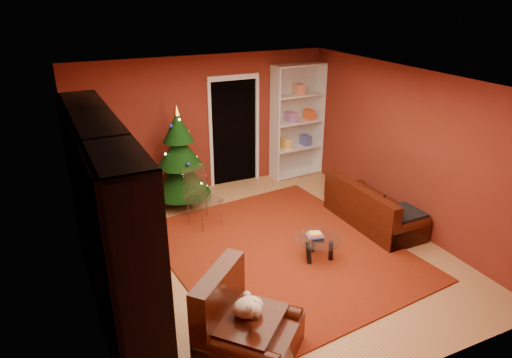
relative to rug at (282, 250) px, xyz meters
name	(u,v)px	position (x,y,z in m)	size (l,w,h in m)	color
floor	(267,253)	(-0.21, 0.08, -0.04)	(5.00, 5.50, 0.05)	#A77044
ceiling	(269,78)	(-0.21, 0.08, 2.61)	(5.00, 5.50, 0.05)	silver
wall_back	(204,124)	(-0.21, 2.85, 1.29)	(5.00, 0.05, 2.60)	maroon
wall_left	(79,206)	(-2.74, 0.08, 1.29)	(0.05, 5.50, 2.60)	maroon
wall_right	(407,148)	(2.31, 0.08, 1.29)	(0.05, 5.50, 2.60)	maroon
doorway	(234,133)	(0.39, 2.81, 1.04)	(1.06, 0.60, 2.16)	black
rug	(282,250)	(0.00, 0.00, 0.00)	(3.27, 3.82, 0.02)	maroon
media_unit	(109,229)	(-2.49, -0.56, 1.23)	(0.50, 3.23, 2.48)	black
christmas_tree	(180,158)	(-0.91, 2.23, 0.90)	(1.06, 1.06, 1.88)	black
gift_box_green	(202,193)	(-0.51, 2.26, 0.12)	(0.26, 0.26, 0.26)	#296E31
gift_box_red	(150,205)	(-1.52, 2.22, 0.11)	(0.23, 0.23, 0.23)	maroon
white_bookshelf	(298,122)	(1.74, 2.65, 1.16)	(1.11, 0.40, 2.40)	white
armchair	(251,326)	(-1.31, -1.76, 0.39)	(1.03, 1.03, 0.80)	black
dog	(248,307)	(-1.31, -1.69, 0.59)	(0.40, 0.30, 0.26)	beige
sofa	(374,204)	(1.81, 0.12, 0.37)	(1.77, 0.80, 0.76)	black
coffee_table	(318,248)	(0.37, -0.42, 0.18)	(0.71, 0.71, 0.44)	gray
acrylic_chair	(204,200)	(-0.80, 1.28, 0.45)	(0.47, 0.51, 0.92)	#66605B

